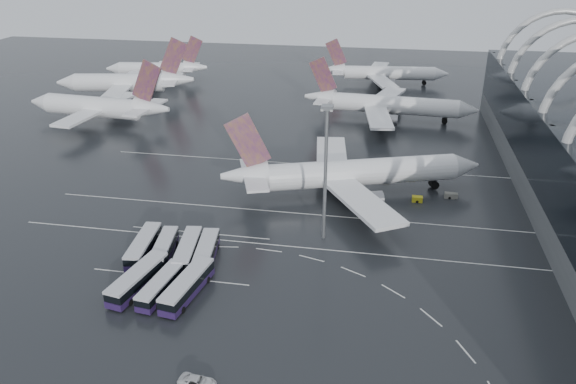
% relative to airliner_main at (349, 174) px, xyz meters
% --- Properties ---
extents(ground, '(420.00, 420.00, 0.00)m').
position_rel_airliner_main_xyz_m(ground, '(-3.17, -23.59, -5.03)').
color(ground, black).
rests_on(ground, ground).
extents(lane_marking_near, '(120.00, 0.25, 0.01)m').
position_rel_airliner_main_xyz_m(lane_marking_near, '(-3.17, -25.59, -5.02)').
color(lane_marking_near, white).
rests_on(lane_marking_near, ground).
extents(lane_marking_mid, '(120.00, 0.25, 0.01)m').
position_rel_airliner_main_xyz_m(lane_marking_mid, '(-3.17, -11.59, -5.02)').
color(lane_marking_mid, white).
rests_on(lane_marking_mid, ground).
extents(lane_marking_far, '(120.00, 0.25, 0.01)m').
position_rel_airliner_main_xyz_m(lane_marking_far, '(-3.17, 16.41, -5.02)').
color(lane_marking_far, white).
rests_on(lane_marking_far, ground).
extents(bus_bay_line_south, '(28.00, 0.25, 0.01)m').
position_rel_airliner_main_xyz_m(bus_bay_line_south, '(-27.17, -39.59, -5.02)').
color(bus_bay_line_south, white).
rests_on(bus_bay_line_south, ground).
extents(bus_bay_line_north, '(28.00, 0.25, 0.01)m').
position_rel_airliner_main_xyz_m(bus_bay_line_north, '(-27.17, -23.59, -5.02)').
color(bus_bay_line_north, white).
rests_on(bus_bay_line_north, ground).
extents(airliner_main, '(57.61, 49.97, 20.08)m').
position_rel_airliner_main_xyz_m(airliner_main, '(0.00, 0.00, 0.00)').
color(airliner_main, white).
rests_on(airliner_main, ground).
extents(airliner_gate_b, '(54.54, 48.93, 18.93)m').
position_rel_airliner_main_xyz_m(airliner_gate_b, '(6.56, 59.38, -0.29)').
color(airliner_gate_b, white).
rests_on(airliner_gate_b, ground).
extents(airliner_gate_c, '(49.44, 45.36, 17.60)m').
position_rel_airliner_main_xyz_m(airliner_gate_c, '(4.05, 106.43, -0.63)').
color(airliner_gate_c, white).
rests_on(airliner_gate_c, ground).
extents(jet_remote_west, '(48.30, 38.94, 21.02)m').
position_rel_airliner_main_xyz_m(jet_remote_west, '(-79.55, 38.36, 0.40)').
color(jet_remote_west, white).
rests_on(jet_remote_west, ground).
extents(jet_remote_mid, '(49.36, 39.94, 21.51)m').
position_rel_airliner_main_xyz_m(jet_remote_mid, '(-85.14, 69.46, 0.52)').
color(jet_remote_mid, white).
rests_on(jet_remote_mid, ground).
extents(jet_remote_far, '(41.29, 33.35, 17.96)m').
position_rel_airliner_main_xyz_m(jet_remote_far, '(-84.86, 96.63, -0.39)').
color(jet_remote_far, white).
rests_on(jet_remote_far, ground).
extents(bus_row_near_a, '(4.41, 13.63, 3.30)m').
position_rel_airliner_main_xyz_m(bus_row_near_a, '(-34.48, -33.43, -3.22)').
color(bus_row_near_a, '#241543').
rests_on(bus_row_near_a, ground).
extents(bus_row_near_b, '(4.59, 12.58, 3.03)m').
position_rel_airliner_main_xyz_m(bus_row_near_b, '(-30.57, -33.31, -3.36)').
color(bus_row_near_b, '#241543').
rests_on(bus_row_near_b, ground).
extents(bus_row_near_c, '(4.82, 13.39, 3.23)m').
position_rel_airliner_main_xyz_m(bus_row_near_c, '(-26.05, -33.30, -3.25)').
color(bus_row_near_c, '#241543').
rests_on(bus_row_near_c, ground).
extents(bus_row_near_d, '(4.78, 13.32, 3.21)m').
position_rel_airliner_main_xyz_m(bus_row_near_d, '(-22.61, -33.40, -3.26)').
color(bus_row_near_d, '#241543').
rests_on(bus_row_near_d, ground).
extents(bus_row_far_a, '(5.53, 14.15, 3.40)m').
position_rel_airliner_main_xyz_m(bus_row_far_a, '(-30.91, -43.83, -3.16)').
color(bus_row_far_a, '#241543').
rests_on(bus_row_far_a, ground).
extents(bus_row_far_b, '(4.22, 12.38, 2.99)m').
position_rel_airliner_main_xyz_m(bus_row_far_b, '(-26.55, -44.57, -3.39)').
color(bus_row_far_b, '#241543').
rests_on(bus_row_far_b, ground).
extents(bus_row_far_c, '(5.01, 13.99, 3.37)m').
position_rel_airliner_main_xyz_m(bus_row_far_c, '(-22.25, -44.22, -3.17)').
color(bus_row_far_c, '#241543').
rests_on(bus_row_far_c, ground).
extents(van_curve_a, '(5.26, 2.87, 1.40)m').
position_rel_airliner_main_xyz_m(van_curve_a, '(-14.09, -63.32, -4.33)').
color(van_curve_a, silver).
rests_on(van_curve_a, ground).
extents(floodlight_mast, '(2.02, 2.02, 26.33)m').
position_rel_airliner_main_xyz_m(floodlight_mast, '(-3.00, -21.09, 11.54)').
color(floodlight_mast, gray).
rests_on(floodlight_mast, ground).
extents(gse_cart_belly_a, '(2.28, 1.35, 1.25)m').
position_rel_airliner_main_xyz_m(gse_cart_belly_a, '(15.23, -1.19, -4.41)').
color(gse_cart_belly_a, gold).
rests_on(gse_cart_belly_a, ground).
extents(gse_cart_belly_b, '(2.03, 1.20, 1.11)m').
position_rel_airliner_main_xyz_m(gse_cart_belly_b, '(23.12, 2.28, -4.47)').
color(gse_cart_belly_b, slate).
rests_on(gse_cart_belly_b, ground).
extents(gse_cart_belly_d, '(2.23, 1.32, 1.22)m').
position_rel_airliner_main_xyz_m(gse_cart_belly_d, '(22.37, 2.08, -4.42)').
color(gse_cart_belly_d, slate).
rests_on(gse_cart_belly_d, ground).
extents(gse_cart_belly_e, '(2.40, 1.42, 1.31)m').
position_rel_airliner_main_xyz_m(gse_cart_belly_e, '(7.96, 10.68, -4.37)').
color(gse_cart_belly_e, gold).
rests_on(gse_cart_belly_e, ground).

